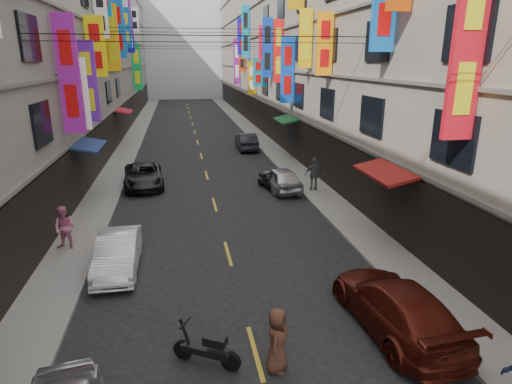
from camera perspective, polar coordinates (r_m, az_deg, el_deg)
name	(u,v)px	position (r m, az deg, el deg)	size (l,w,h in m)	color
sidewalk_left	(130,144)	(40.03, -16.46, 6.18)	(2.00, 90.00, 0.12)	slate
sidewalk_right	(262,140)	(40.52, 0.76, 7.01)	(2.00, 90.00, 0.12)	slate
building_row_left	(43,31)	(40.56, -26.54, 18.70)	(10.14, 90.00, 19.00)	gray
building_row_right	(327,34)	(41.52, 9.48, 20.10)	(10.14, 90.00, 19.00)	#A49A89
haze_block	(183,40)	(89.25, -9.77, 19.37)	(18.00, 8.00, 22.00)	silver
shop_signage	(195,32)	(32.49, -8.19, 20.32)	(14.00, 55.00, 11.74)	#0E2AA6
street_awnings	(186,142)	(23.53, -9.25, 6.66)	(13.99, 35.20, 0.41)	#134A1A
overhead_cables	(202,32)	(27.25, -7.27, 20.40)	(14.00, 38.04, 1.24)	black
lane_markings	(199,149)	(36.89, -7.57, 5.76)	(0.12, 80.20, 0.01)	gold
scooter_crossing	(207,349)	(11.19, -6.49, -20.10)	(1.62, 1.01, 1.14)	black
scooter_far_right	(265,181)	(25.00, 1.20, 1.47)	(0.69, 1.77, 1.14)	black
car_left_mid	(118,253)	(16.09, -17.95, -7.75)	(1.38, 3.96, 1.30)	white
car_left_far	(143,176)	(26.19, -14.78, 2.12)	(2.19, 4.76, 1.32)	black
car_right_near	(396,306)	(12.78, 18.16, -14.26)	(2.02, 4.97, 1.44)	#4F150D
car_right_mid	(281,179)	(24.65, 3.32, 1.79)	(1.60, 3.99, 1.36)	silver
car_right_far	(246,141)	(36.06, -1.28, 6.76)	(1.47, 4.22, 1.39)	#26252D
pedestrian_lfar	(65,228)	(18.22, -24.15, -4.38)	(0.84, 0.57, 1.72)	#D16E92
pedestrian_rfar	(314,174)	(24.34, 7.78, 2.38)	(1.10, 0.62, 1.87)	#555658
pedestrian_crossing	(277,340)	(10.78, 2.83, -19.13)	(0.81, 0.55, 1.65)	#512E20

